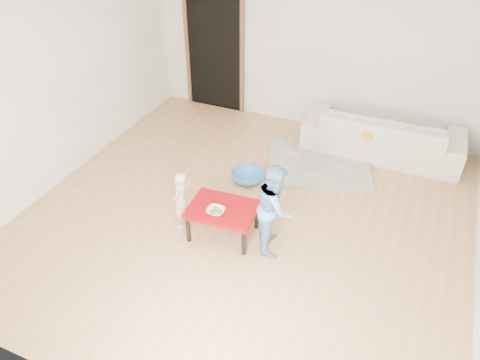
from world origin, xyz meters
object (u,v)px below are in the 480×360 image
Objects in this scene: bowl at (216,211)px; basin at (248,176)px; red_table at (223,221)px; child_pink at (180,200)px; sofa at (383,134)px; child_blue at (275,207)px.

basin is (-0.12, 1.17, -0.33)m from bowl.
red_table is 1.71× the size of basin.
red_table is at bearing -82.09° from basin.
sofa is at bearing 136.23° from child_pink.
red_table is 0.66m from child_blue.
red_table is 1.04× the size of child_pink.
bowl is 0.47m from child_pink.
sofa is at bearing -32.89° from child_blue.
bowl is 0.27× the size of child_pink.
child_blue reaches higher than sofa.
child_pink is at bearing -174.97° from red_table.
sofa is 11.21× the size of bowl.
red_table is at bearing 60.72° from sofa.
child_pink reaches higher than sofa.
child_blue is (0.60, 0.17, 0.12)m from bowl.
bowl is 0.64m from child_blue.
sofa is 3.07m from child_pink.
bowl is (-0.03, -0.10, 0.21)m from red_table.
bowl is 0.44× the size of basin.
bowl is 1.22m from basin.
child_pink is 1.09m from child_blue.
child_blue is (0.57, 0.07, 0.33)m from red_table.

